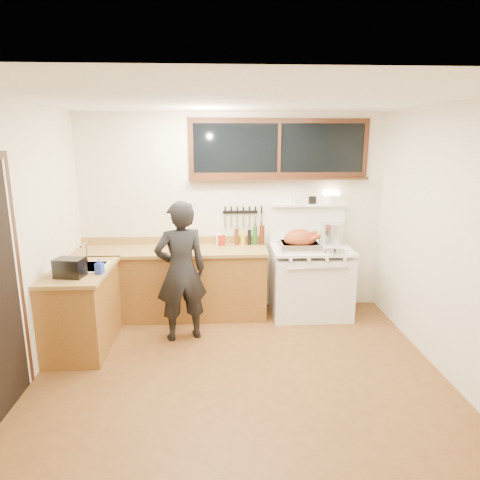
{
  "coord_description": "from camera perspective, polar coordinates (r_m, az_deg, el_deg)",
  "views": [
    {
      "loc": [
        -0.2,
        -3.85,
        2.26
      ],
      "look_at": [
        0.05,
        0.85,
        1.15
      ],
      "focal_mm": 32.0,
      "sensor_mm": 36.0,
      "label": 1
    }
  ],
  "objects": [
    {
      "name": "vintage_stove",
      "position": [
        5.69,
        9.36,
        -5.27
      ],
      "size": [
        1.02,
        0.74,
        1.61
      ],
      "color": "white",
      "rests_on": "ground"
    },
    {
      "name": "saucepan",
      "position": [
        5.83,
        8.94,
        0.16
      ],
      "size": [
        0.18,
        0.27,
        0.1
      ],
      "color": "silver",
      "rests_on": "vintage_stove"
    },
    {
      "name": "toaster",
      "position": [
        4.66,
        -21.75,
        -3.45
      ],
      "size": [
        0.31,
        0.24,
        0.19
      ],
      "color": "black",
      "rests_on": "counter_left"
    },
    {
      "name": "man",
      "position": [
        4.88,
        -7.87,
        -4.17
      ],
      "size": [
        0.68,
        0.54,
        1.62
      ],
      "color": "black",
      "rests_on": "ground"
    },
    {
      "name": "roast_turkey",
      "position": [
        5.42,
        7.99,
        -0.23
      ],
      "size": [
        0.54,
        0.38,
        0.27
      ],
      "color": "silver",
      "rests_on": "vintage_stove"
    },
    {
      "name": "pot_lid",
      "position": [
        5.4,
        12.52,
        -1.5
      ],
      "size": [
        0.32,
        0.32,
        0.04
      ],
      "color": "silver",
      "rests_on": "vintage_stove"
    },
    {
      "name": "sink_unit",
      "position": [
        4.99,
        -20.21,
        -4.02
      ],
      "size": [
        0.5,
        0.45,
        0.37
      ],
      "color": "white",
      "rests_on": "counter_left"
    },
    {
      "name": "pitcher",
      "position": [
        5.61,
        -2.8,
        0.05
      ],
      "size": [
        0.09,
        0.09,
        0.15
      ],
      "color": "white",
      "rests_on": "counter_back"
    },
    {
      "name": "counter_left",
      "position": [
        5.05,
        -20.31,
        -8.56
      ],
      "size": [
        0.64,
        1.09,
        0.9
      ],
      "color": "brown",
      "rests_on": "ground"
    },
    {
      "name": "knife_strip",
      "position": [
        5.67,
        0.24,
        3.63
      ],
      "size": [
        0.52,
        0.03,
        0.28
      ],
      "color": "black",
      "rests_on": "room_shell"
    },
    {
      "name": "back_window",
      "position": [
        5.63,
        5.23,
        11.23
      ],
      "size": [
        2.32,
        0.13,
        0.77
      ],
      "color": "black",
      "rests_on": "room_shell"
    },
    {
      "name": "counter_back",
      "position": [
        5.63,
        -9.04,
        -5.59
      ],
      "size": [
        2.44,
        0.64,
        1.0
      ],
      "color": "brown",
      "rests_on": "ground"
    },
    {
      "name": "bottle_cluster",
      "position": [
        5.64,
        1.5,
        0.51
      ],
      "size": [
        0.4,
        0.07,
        0.26
      ],
      "color": "black",
      "rests_on": "counter_back"
    },
    {
      "name": "stockpot",
      "position": [
        5.81,
        12.23,
        0.87
      ],
      "size": [
        0.4,
        0.4,
        0.28
      ],
      "color": "silver",
      "rests_on": "vintage_stove"
    },
    {
      "name": "coffee_tin",
      "position": [
        5.61,
        -2.56,
        -0.02
      ],
      "size": [
        0.11,
        0.1,
        0.14
      ],
      "color": "maroon",
      "rests_on": "counter_back"
    },
    {
      "name": "room_shell",
      "position": [
        3.9,
        -0.08,
        4.27
      ],
      "size": [
        4.1,
        3.6,
        2.65
      ],
      "color": "silver",
      "rests_on": "ground"
    },
    {
      "name": "cutting_board",
      "position": [
        5.38,
        -7.76,
        -0.9
      ],
      "size": [
        0.44,
        0.36,
        0.14
      ],
      "color": "olive",
      "rests_on": "counter_back"
    },
    {
      "name": "soap_bottle",
      "position": [
        4.66,
        -18.25,
        -3.31
      ],
      "size": [
        0.09,
        0.09,
        0.17
      ],
      "color": "blue",
      "rests_on": "counter_left"
    },
    {
      "name": "ground_plane",
      "position": [
        4.47,
        -0.07,
        -17.23
      ],
      "size": [
        4.0,
        3.5,
        0.02
      ],
      "primitive_type": "cube",
      "color": "brown"
    }
  ]
}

